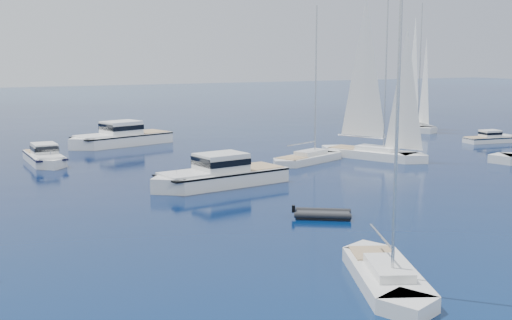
{
  "coord_description": "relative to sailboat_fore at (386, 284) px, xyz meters",
  "views": [
    {
      "loc": [
        -23.59,
        -17.6,
        10.05
      ],
      "look_at": [
        -0.57,
        26.32,
        2.2
      ],
      "focal_mm": 46.95,
      "sensor_mm": 36.0,
      "label": 1
    }
  ],
  "objects": [
    {
      "name": "motor_cruiser_centre",
      "position": [
        2.74,
        23.88,
        0.0
      ],
      "size": [
        12.6,
        5.42,
        3.2
      ],
      "primitive_type": null,
      "rotation": [
        0.0,
        0.0,
        1.71
      ],
      "color": "silver",
      "rests_on": "ground"
    },
    {
      "name": "motor_cruiser_far_r",
      "position": [
        41.23,
        32.7,
        0.0
      ],
      "size": [
        7.24,
        3.08,
        1.84
      ],
      "primitive_type": null,
      "rotation": [
        0.0,
        0.0,
        4.58
      ],
      "color": "white",
      "rests_on": "ground"
    },
    {
      "name": "motor_cruiser_distant",
      "position": [
        2.6,
        50.18,
        0.0
      ],
      "size": [
        13.69,
        7.43,
        3.44
      ],
      "primitive_type": null,
      "rotation": [
        0.0,
        0.0,
        1.85
      ],
      "color": "white",
      "rests_on": "ground"
    },
    {
      "name": "motor_cruiser_horizon",
      "position": [
        -7.15,
        41.04,
        0.0
      ],
      "size": [
        2.8,
        9.13,
        2.4
      ],
      "primitive_type": null,
      "rotation": [
        0.0,
        0.0,
        3.14
      ],
      "color": "silver",
      "rests_on": "ground"
    },
    {
      "name": "sailboat_fore",
      "position": [
        0.0,
        0.0,
        0.0
      ],
      "size": [
        6.53,
        10.2,
        14.74
      ],
      "primitive_type": null,
      "rotation": [
        0.0,
        0.0,
        2.71
      ],
      "color": "silver",
      "rests_on": "ground"
    },
    {
      "name": "sailboat_centre",
      "position": [
        14.98,
        30.37,
        0.0
      ],
      "size": [
        10.52,
        6.2,
        15.07
      ],
      "primitive_type": null,
      "rotation": [
        0.0,
        0.0,
        5.08
      ],
      "color": "silver",
      "rests_on": "ground"
    },
    {
      "name": "sailboat_sails_r",
      "position": [
        21.85,
        29.57,
        0.0
      ],
      "size": [
        7.87,
        12.41,
        17.91
      ],
      "primitive_type": null,
      "rotation": [
        0.0,
        0.0,
        3.56
      ],
      "color": "white",
      "rests_on": "ground"
    },
    {
      "name": "sailboat_sails_far",
      "position": [
        42.47,
        47.22,
        0.0
      ],
      "size": [
        7.01,
        12.1,
        17.31
      ],
      "primitive_type": null,
      "rotation": [
        0.0,
        0.0,
        2.78
      ],
      "color": "silver",
      "rests_on": "ground"
    },
    {
      "name": "tender_grey_near",
      "position": [
        4.21,
        11.47,
        0.0
      ],
      "size": [
        4.15,
        3.71,
        0.95
      ],
      "primitive_type": null,
      "rotation": [
        0.0,
        0.0,
        4.12
      ],
      "color": "black",
      "rests_on": "ground"
    }
  ]
}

